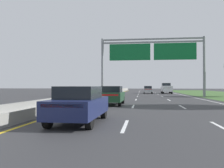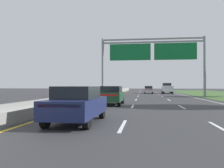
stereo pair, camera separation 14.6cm
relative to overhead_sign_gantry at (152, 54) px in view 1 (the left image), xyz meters
The scene contains 8 objects.
ground_plane 6.31m from the overhead_sign_gantry, 104.98° to the right, with size 220.00×220.00×0.00m, color #333335.
lane_striping 6.40m from the overhead_sign_gantry, 100.75° to the right, with size 11.96×106.00×0.01m.
median_barrier_concrete 9.11m from the overhead_sign_gantry, behind, with size 0.60×110.00×0.85m.
overhead_sign_gantry is the anchor object (origin of this frame).
pickup_truck_white 16.86m from the overhead_sign_gantry, 76.97° to the left, with size 2.04×5.41×2.20m.
car_silver_centre_lane_sedan 16.54m from the overhead_sign_gantry, 90.80° to the left, with size 1.86×4.41×1.57m.
car_darkgreen_left_lane_sedan 16.66m from the overhead_sign_gantry, 104.63° to the right, with size 1.85×4.41×1.57m.
car_navy_left_lane_sedan 25.99m from the overhead_sign_gantry, 99.41° to the right, with size 1.88×4.42×1.57m.
Camera 1 is at (-1.18, 1.05, 1.59)m, focal length 38.09 mm.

